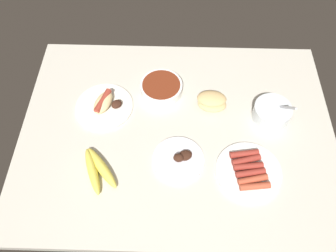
% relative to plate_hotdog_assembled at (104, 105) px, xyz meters
% --- Properties ---
extents(ground_plane, '(1.20, 0.90, 0.03)m').
position_rel_plate_hotdog_assembled_xyz_m(ground_plane, '(0.29, -0.10, -0.03)').
color(ground_plane, beige).
extents(plate_hotdog_assembled, '(0.23, 0.23, 0.06)m').
position_rel_plate_hotdog_assembled_xyz_m(plate_hotdog_assembled, '(0.00, 0.00, 0.00)').
color(plate_hotdog_assembled, white).
rests_on(plate_hotdog_assembled, ground_plane).
extents(bread_stack, '(0.13, 0.09, 0.07)m').
position_rel_plate_hotdog_assembled_xyz_m(bread_stack, '(0.42, 0.02, 0.02)').
color(bread_stack, '#DBB77A').
rests_on(bread_stack, ground_plane).
extents(plate_sausages, '(0.23, 0.23, 0.03)m').
position_rel_plate_hotdog_assembled_xyz_m(plate_sausages, '(0.55, -0.27, -0.01)').
color(plate_sausages, white).
rests_on(plate_sausages, ground_plane).
extents(bowl_coleslaw, '(0.14, 0.14, 0.15)m').
position_rel_plate_hotdog_assembled_xyz_m(bowl_coleslaw, '(0.65, -0.03, 0.02)').
color(bowl_coleslaw, silver).
rests_on(bowl_coleslaw, ground_plane).
extents(banana_bunch, '(0.15, 0.19, 0.04)m').
position_rel_plate_hotdog_assembled_xyz_m(banana_bunch, '(0.01, -0.28, 0.00)').
color(banana_bunch, '#E5D14C').
rests_on(banana_bunch, ground_plane).
extents(bowl_chili, '(0.17, 0.17, 0.04)m').
position_rel_plate_hotdog_assembled_xyz_m(bowl_chili, '(0.22, 0.09, 0.01)').
color(bowl_chili, white).
rests_on(bowl_chili, ground_plane).
extents(plate_grilled_meat, '(0.19, 0.19, 0.04)m').
position_rel_plate_hotdog_assembled_xyz_m(plate_grilled_meat, '(0.30, -0.23, -0.01)').
color(plate_grilled_meat, white).
rests_on(plate_grilled_meat, ground_plane).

